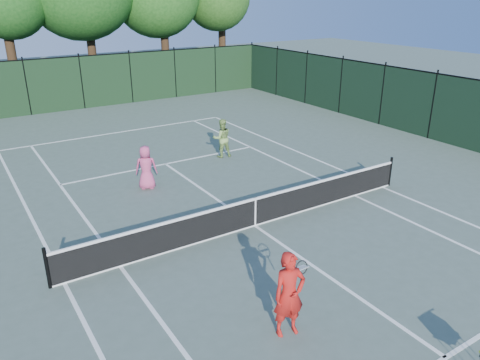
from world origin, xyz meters
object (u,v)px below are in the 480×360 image
coach (289,294)px  loose_ball_midcourt (283,292)px  player_pink (146,168)px  player_green (222,138)px

coach → loose_ball_midcourt: size_ratio=26.82×
player_pink → player_green: player_green is taller
loose_ball_midcourt → player_pink: bearing=91.7°
player_pink → player_green: (3.96, 1.54, 0.03)m
coach → loose_ball_midcourt: (0.73, 1.12, -0.88)m
coach → loose_ball_midcourt: coach is taller
coach → loose_ball_midcourt: 1.60m
player_pink → loose_ball_midcourt: 7.56m
player_pink → loose_ball_midcourt: player_pink is taller
coach → player_pink: (0.51, 8.63, -0.14)m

